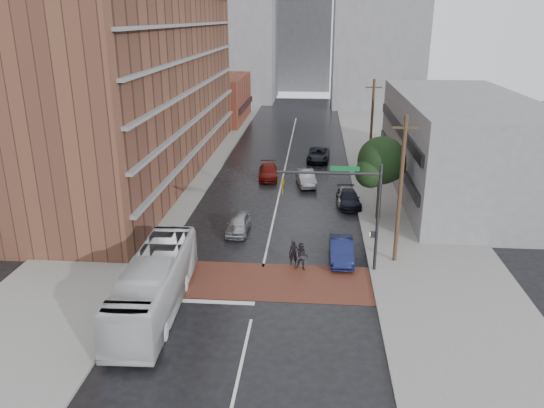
# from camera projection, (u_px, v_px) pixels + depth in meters

# --- Properties ---
(ground) EXTENTS (160.00, 160.00, 0.00)m
(ground) POSITION_uv_depth(u_px,v_px,m) (259.00, 285.00, 32.84)
(ground) COLOR black
(ground) RESTS_ON ground
(crosswalk) EXTENTS (14.00, 5.00, 0.02)m
(crosswalk) POSITION_uv_depth(u_px,v_px,m) (260.00, 281.00, 33.30)
(crosswalk) COLOR brown
(crosswalk) RESTS_ON ground
(sidewalk_west) EXTENTS (9.00, 90.00, 0.15)m
(sidewalk_west) POSITION_uv_depth(u_px,v_px,m) (178.00, 170.00, 57.20)
(sidewalk_west) COLOR gray
(sidewalk_west) RESTS_ON ground
(sidewalk_east) EXTENTS (9.00, 90.00, 0.15)m
(sidewalk_east) POSITION_uv_depth(u_px,v_px,m) (393.00, 175.00, 55.40)
(sidewalk_east) COLOR gray
(sidewalk_east) RESTS_ON ground
(apartment_block) EXTENTS (10.00, 44.00, 28.00)m
(apartment_block) POSITION_uv_depth(u_px,v_px,m) (142.00, 35.00, 51.81)
(apartment_block) COLOR brown
(apartment_block) RESTS_ON ground
(storefront_west) EXTENTS (8.00, 16.00, 7.00)m
(storefront_west) POSITION_uv_depth(u_px,v_px,m) (219.00, 99.00, 83.34)
(storefront_west) COLOR brown
(storefront_west) RESTS_ON ground
(building_east) EXTENTS (11.00, 26.00, 9.00)m
(building_east) POSITION_uv_depth(u_px,v_px,m) (459.00, 145.00, 48.83)
(building_east) COLOR gray
(building_east) RESTS_ON ground
(distant_tower_west) EXTENTS (18.00, 16.00, 32.00)m
(distant_tower_west) POSITION_uv_depth(u_px,v_px,m) (229.00, 15.00, 101.87)
(distant_tower_west) COLOR gray
(distant_tower_west) RESTS_ON ground
(distant_tower_east) EXTENTS (16.00, 14.00, 36.00)m
(distant_tower_east) POSITION_uv_depth(u_px,v_px,m) (380.00, 3.00, 93.38)
(distant_tower_east) COLOR gray
(distant_tower_east) RESTS_ON ground
(distant_tower_center) EXTENTS (12.00, 10.00, 24.00)m
(distant_tower_center) POSITION_uv_depth(u_px,v_px,m) (304.00, 34.00, 118.08)
(distant_tower_center) COLOR gray
(distant_tower_center) RESTS_ON ground
(street_tree) EXTENTS (4.20, 4.10, 6.90)m
(street_tree) POSITION_uv_depth(u_px,v_px,m) (382.00, 164.00, 41.90)
(street_tree) COLOR #332319
(street_tree) RESTS_ON ground
(signal_mast) EXTENTS (6.50, 0.30, 7.20)m
(signal_mast) POSITION_uv_depth(u_px,v_px,m) (355.00, 202.00, 33.15)
(signal_mast) COLOR #2D2D33
(signal_mast) RESTS_ON ground
(utility_pole_near) EXTENTS (1.60, 0.26, 10.00)m
(utility_pole_near) POSITION_uv_depth(u_px,v_px,m) (400.00, 190.00, 34.19)
(utility_pole_near) COLOR #473321
(utility_pole_near) RESTS_ON ground
(utility_pole_far) EXTENTS (1.60, 0.26, 10.00)m
(utility_pole_far) POSITION_uv_depth(u_px,v_px,m) (371.00, 129.00, 52.98)
(utility_pole_far) COLOR #473321
(utility_pole_far) RESTS_ON ground
(transit_bus) EXTENTS (3.09, 11.54, 3.19)m
(transit_bus) POSITION_uv_depth(u_px,v_px,m) (155.00, 284.00, 29.58)
(transit_bus) COLOR silver
(transit_bus) RESTS_ON ground
(pedestrian_a) EXTENTS (0.66, 0.45, 1.75)m
(pedestrian_a) POSITION_uv_depth(u_px,v_px,m) (294.00, 253.00, 35.20)
(pedestrian_a) COLOR black
(pedestrian_a) RESTS_ON ground
(pedestrian_b) EXTENTS (1.04, 0.90, 1.86)m
(pedestrian_b) POSITION_uv_depth(u_px,v_px,m) (302.00, 257.00, 34.52)
(pedestrian_b) COLOR black
(pedestrian_b) RESTS_ON ground
(car_travel_a) EXTENTS (1.74, 4.12, 1.39)m
(car_travel_a) POSITION_uv_depth(u_px,v_px,m) (238.00, 224.00, 40.65)
(car_travel_a) COLOR #A2A5AA
(car_travel_a) RESTS_ON ground
(car_travel_b) EXTENTS (2.27, 4.67, 1.47)m
(car_travel_b) POSITION_uv_depth(u_px,v_px,m) (306.00, 178.00, 52.11)
(car_travel_b) COLOR #9C9EA3
(car_travel_b) RESTS_ON ground
(car_travel_c) EXTENTS (2.29, 4.86, 1.37)m
(car_travel_c) POSITION_uv_depth(u_px,v_px,m) (268.00, 172.00, 54.37)
(car_travel_c) COLOR maroon
(car_travel_c) RESTS_ON ground
(suv_travel) EXTENTS (2.77, 5.40, 1.46)m
(suv_travel) POSITION_uv_depth(u_px,v_px,m) (318.00, 155.00, 60.92)
(suv_travel) COLOR black
(suv_travel) RESTS_ON ground
(car_parked_near) EXTENTS (1.59, 4.45, 1.46)m
(car_parked_near) POSITION_uv_depth(u_px,v_px,m) (341.00, 250.00, 35.94)
(car_parked_near) COLOR #131945
(car_parked_near) RESTS_ON ground
(car_parked_mid) EXTENTS (2.21, 4.66, 1.31)m
(car_parked_mid) POSITION_uv_depth(u_px,v_px,m) (349.00, 198.00, 46.45)
(car_parked_mid) COLOR black
(car_parked_mid) RESTS_ON ground
(car_parked_far) EXTENTS (1.72, 4.06, 1.37)m
(car_parked_far) POSITION_uv_depth(u_px,v_px,m) (346.00, 195.00, 47.16)
(car_parked_far) COLOR #B9BBC1
(car_parked_far) RESTS_ON ground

